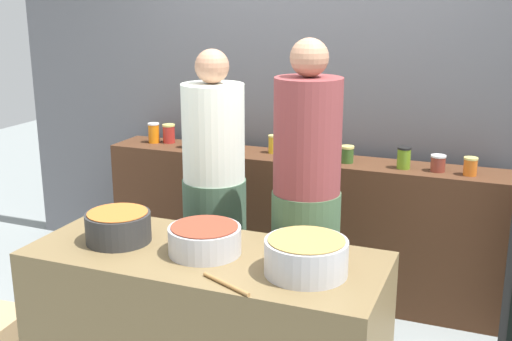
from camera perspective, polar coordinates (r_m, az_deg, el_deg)
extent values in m
cube|color=slate|center=(4.45, 5.33, 9.11)|extent=(4.80, 0.12, 3.00)
cube|color=#4B2C1A|center=(4.36, 3.68, -4.86)|extent=(2.70, 0.36, 0.95)
cube|color=brown|center=(3.20, -4.45, -14.11)|extent=(1.70, 0.70, 0.81)
cylinder|color=orange|center=(4.66, -9.17, 3.29)|extent=(0.08, 0.08, 0.13)
cylinder|color=silver|center=(4.65, -9.21, 4.16)|extent=(0.08, 0.08, 0.01)
cylinder|color=#B02A23|center=(4.65, -7.83, 3.23)|extent=(0.09, 0.09, 0.12)
cylinder|color=#D6C666|center=(4.63, -7.86, 4.05)|extent=(0.09, 0.09, 0.01)
cylinder|color=#315C38|center=(4.47, -6.07, 2.76)|extent=(0.08, 0.08, 0.12)
cylinder|color=#D6C666|center=(4.46, -6.09, 3.55)|extent=(0.08, 0.08, 0.01)
cylinder|color=gold|center=(4.47, -4.47, 2.80)|extent=(0.07, 0.07, 0.12)
cylinder|color=#D6C666|center=(4.45, -4.49, 3.64)|extent=(0.07, 0.07, 0.01)
cylinder|color=gold|center=(4.38, -2.59, 2.58)|extent=(0.08, 0.08, 0.12)
cylinder|color=silver|center=(4.36, -2.60, 3.41)|extent=(0.08, 0.08, 0.01)
cylinder|color=gold|center=(4.30, 1.56, 2.32)|extent=(0.07, 0.07, 0.11)
cylinder|color=#D6C666|center=(4.28, 1.57, 3.12)|extent=(0.07, 0.07, 0.01)
cylinder|color=#A92C15|center=(4.18, 3.15, 1.89)|extent=(0.07, 0.07, 0.11)
cylinder|color=black|center=(4.16, 3.16, 2.71)|extent=(0.08, 0.08, 0.01)
cylinder|color=#491657|center=(4.09, 5.76, 1.71)|extent=(0.07, 0.07, 0.13)
cylinder|color=#D6C666|center=(4.07, 5.79, 2.68)|extent=(0.08, 0.08, 0.01)
cylinder|color=#355823|center=(4.09, 8.18, 1.35)|extent=(0.08, 0.08, 0.09)
cylinder|color=#D6C666|center=(4.07, 8.21, 2.10)|extent=(0.09, 0.09, 0.01)
cylinder|color=olive|center=(4.01, 13.14, 1.03)|extent=(0.08, 0.08, 0.12)
cylinder|color=black|center=(3.99, 13.19, 1.97)|extent=(0.09, 0.09, 0.01)
cylinder|color=brown|center=(4.00, 16.03, 0.55)|extent=(0.09, 0.09, 0.09)
cylinder|color=silver|center=(3.99, 16.09, 1.26)|extent=(0.09, 0.09, 0.01)
cylinder|color=#CF611C|center=(3.97, 18.69, 0.27)|extent=(0.08, 0.08, 0.10)
cylinder|color=#D6C666|center=(3.95, 18.76, 1.04)|extent=(0.08, 0.08, 0.01)
cylinder|color=#2D2D2D|center=(3.20, -12.26, -5.00)|extent=(0.32, 0.32, 0.14)
cylinder|color=#B96026|center=(3.17, -12.34, -3.71)|extent=(0.29, 0.29, 0.00)
cylinder|color=#B7B7BC|center=(3.00, -4.58, -6.26)|extent=(0.34, 0.34, 0.13)
cylinder|color=brown|center=(2.97, -4.60, -5.04)|extent=(0.32, 0.32, 0.00)
cylinder|color=#B7B7BC|center=(2.78, 4.52, -7.75)|extent=(0.37, 0.37, 0.15)
cylinder|color=#A88645|center=(2.75, 4.56, -6.20)|extent=(0.34, 0.34, 0.00)
cylinder|color=#9E703D|center=(2.69, -2.72, -10.16)|extent=(0.26, 0.13, 0.02)
cylinder|color=#425F48|center=(3.93, -3.67, -7.36)|extent=(0.38, 0.38, 0.93)
cylinder|color=white|center=(3.70, -3.87, 3.41)|extent=(0.37, 0.37, 0.57)
sphere|color=tan|center=(3.64, -3.98, 9.32)|extent=(0.20, 0.20, 0.20)
cylinder|color=#436040|center=(3.53, 4.38, -9.61)|extent=(0.37, 0.37, 0.98)
cylinder|color=brown|center=(3.27, 4.66, 3.10)|extent=(0.35, 0.35, 0.60)
sphere|color=tan|center=(3.21, 4.81, 10.08)|extent=(0.20, 0.20, 0.20)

